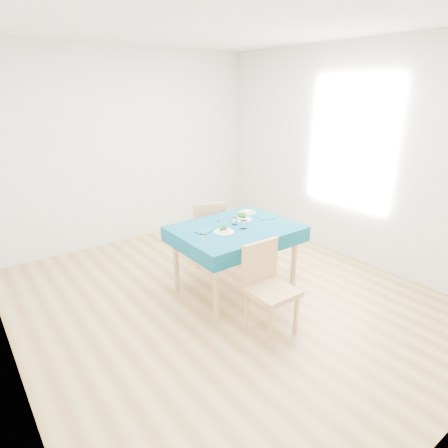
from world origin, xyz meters
TOP-DOWN VIEW (x-y plane):
  - room_shell at (0.00, 0.00)m, footprint 4.02×4.52m
  - table at (0.20, 0.06)m, footprint 1.27×0.97m
  - chair_near at (-0.02, -0.75)m, footprint 0.41×0.45m
  - chair_far at (0.36, 0.85)m, footprint 0.52×0.55m
  - bowl_near at (-0.00, -0.00)m, footprint 0.21×0.21m
  - bowl_far at (0.40, 0.20)m, footprint 0.22×0.22m
  - fork_near at (-0.26, 0.00)m, footprint 0.09×0.18m
  - knife_near at (-0.01, -0.01)m, footprint 0.06×0.21m
  - fork_far at (0.17, 0.23)m, footprint 0.05×0.17m
  - knife_far at (0.70, 0.07)m, footprint 0.05×0.22m
  - napkin_near at (-0.13, 0.16)m, footprint 0.24×0.22m
  - napkin_far at (0.66, 0.08)m, footprint 0.20×0.16m
  - tumbler_center at (0.24, 0.12)m, footprint 0.06×0.06m
  - tumbler_side at (0.24, -0.03)m, footprint 0.07×0.07m
  - side_plate at (0.61, 0.36)m, footprint 0.21×0.21m
  - bread_slice at (0.61, 0.36)m, footprint 0.10×0.10m

SIDE VIEW (x-z plane):
  - table at x=0.20m, z-range 0.00..0.76m
  - chair_near at x=-0.02m, z-range 0.00..1.00m
  - chair_far at x=0.36m, z-range 0.00..1.00m
  - fork_far at x=0.17m, z-range 0.76..0.76m
  - knife_near at x=-0.01m, z-range 0.76..0.76m
  - fork_near at x=-0.26m, z-range 0.76..0.76m
  - knife_far at x=0.70m, z-range 0.76..0.76m
  - side_plate at x=0.61m, z-range 0.76..0.77m
  - napkin_far at x=0.66m, z-range 0.76..0.77m
  - napkin_near at x=-0.13m, z-range 0.76..0.77m
  - bread_slice at x=0.61m, z-range 0.77..0.78m
  - bowl_near at x=0.00m, z-range 0.76..0.82m
  - bowl_far at x=0.40m, z-range 0.76..0.82m
  - tumbler_center at x=0.24m, z-range 0.76..0.84m
  - tumbler_side at x=0.24m, z-range 0.76..0.85m
  - room_shell at x=0.00m, z-range -0.02..2.71m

